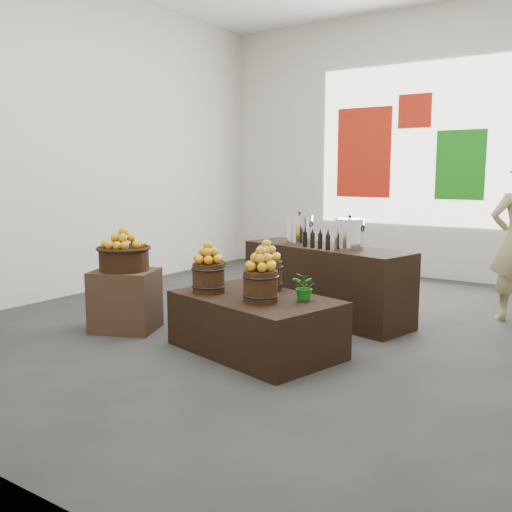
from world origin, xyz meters
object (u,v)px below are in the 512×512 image
Objects in this scene: display_table at (255,324)px; stock_pot_left at (299,230)px; crate at (125,300)px; wicker_basket at (124,259)px; stock_pot_center at (349,235)px; counter at (326,282)px.

stock_pot_left is at bearing 119.40° from display_table.
crate is 1.25× the size of wicker_basket.
stock_pot_center reaches higher than display_table.
crate is 2.15m from counter.
crate is 2.05× the size of stock_pot_center.
crate reaches higher than display_table.
wicker_basket is 0.34× the size of display_table.
stock_pot_left is at bearing 57.15° from crate.
display_table is at bearing 5.88° from crate.
counter reaches higher than display_table.
wicker_basket is at bearing -122.85° from stock_pot_left.
counter is at bearing 47.06° from wicker_basket.
stock_pot_left and stock_pot_center have the same top height.
wicker_basket is 1.64× the size of stock_pot_center.
stock_pot_left is (-0.42, 1.51, 0.70)m from display_table.
counter is 0.68m from stock_pot_left.
stock_pot_center is at bearing 40.37° from wicker_basket.
wicker_basket is 2.17m from counter.
counter reaches higher than crate.
display_table is (1.49, 0.15, -0.48)m from wicker_basket.
stock_pot_left reaches higher than counter.
stock_pot_left reaches higher than wicker_basket.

